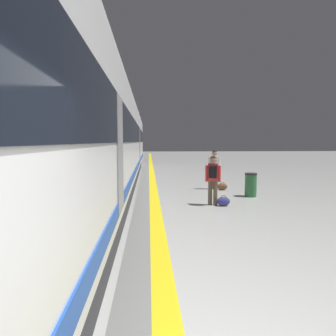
{
  "coord_description": "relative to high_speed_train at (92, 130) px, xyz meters",
  "views": [
    {
      "loc": [
        -0.84,
        -0.79,
        2.12
      ],
      "look_at": [
        -0.35,
        6.48,
        1.44
      ],
      "focal_mm": 30.28,
      "sensor_mm": 36.0,
      "label": 1
    }
  ],
  "objects": [
    {
      "name": "waste_bin",
      "position": [
        5.88,
        0.51,
        -2.05
      ],
      "size": [
        0.46,
        0.46,
        0.91
      ],
      "color": "#2D6638",
      "rests_on": "ground"
    },
    {
      "name": "duffel_bag_mid",
      "position": [
        5.18,
        2.05,
        -2.35
      ],
      "size": [
        0.44,
        0.26,
        0.36
      ],
      "color": "brown",
      "rests_on": "ground"
    },
    {
      "name": "duffel_bag_near",
      "position": [
        4.41,
        -1.0,
        -2.35
      ],
      "size": [
        0.44,
        0.26,
        0.36
      ],
      "color": "navy",
      "rests_on": "ground"
    },
    {
      "name": "high_speed_train",
      "position": [
        0.0,
        0.0,
        0.0
      ],
      "size": [
        2.94,
        32.76,
        4.97
      ],
      "color": "#38383D",
      "rests_on": "ground"
    },
    {
      "name": "tactile_edge_band",
      "position": [
        1.81,
        0.75,
        -2.5
      ],
      "size": [
        0.67,
        80.0,
        0.01
      ],
      "primitive_type": "cube",
      "color": "slate",
      "rests_on": "ground"
    },
    {
      "name": "safety_line_strip",
      "position": [
        2.16,
        0.75,
        -2.5
      ],
      "size": [
        0.36,
        80.0,
        0.01
      ],
      "primitive_type": "cube",
      "color": "yellow",
      "rests_on": "ground"
    },
    {
      "name": "passenger_near",
      "position": [
        4.09,
        -0.85,
        -1.53
      ],
      "size": [
        0.5,
        0.38,
        1.64
      ],
      "color": "brown",
      "rests_on": "ground"
    },
    {
      "name": "passenger_mid",
      "position": [
        4.86,
        2.27,
        -1.5
      ],
      "size": [
        0.54,
        0.24,
        1.74
      ],
      "color": "brown",
      "rests_on": "ground"
    }
  ]
}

